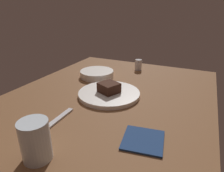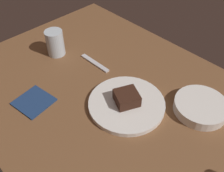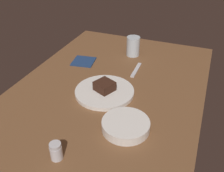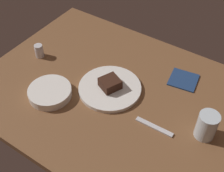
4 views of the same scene
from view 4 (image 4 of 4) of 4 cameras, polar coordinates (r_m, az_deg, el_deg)
The scene contains 8 objects.
dining_table at distance 124.86cm, azimuth 1.83°, elevation -2.23°, with size 120.00×84.00×3.00cm, color brown.
dessert_plate at distance 125.55cm, azimuth -0.31°, elevation -0.30°, with size 26.18×26.18×1.69cm, color white.
chocolate_cake_slice at distance 123.42cm, azimuth -0.29°, elevation 0.60°, with size 7.58×7.32×4.09cm, color #381E14.
salt_shaker at distance 144.01cm, azimuth -13.69°, elevation 6.46°, with size 4.02×4.02×6.24cm.
water_glass at distance 112.07cm, azimuth 17.52°, elevation -7.17°, with size 7.36×7.36×10.79cm, color silver.
side_bowl at distance 125.01cm, azimuth -11.68°, elevation -1.18°, with size 17.71×17.71×3.49cm, color white.
dessert_spoon at distance 114.02cm, azimuth 8.01°, elevation -7.67°, with size 15.00×1.80×0.70cm, color silver.
folded_napkin at distance 133.22cm, azimuth 13.39°, elevation 1.15°, with size 11.58×11.46×0.60cm, color navy.
Camera 4 is at (-43.27, 72.17, 93.75)cm, focal length 48.23 mm.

